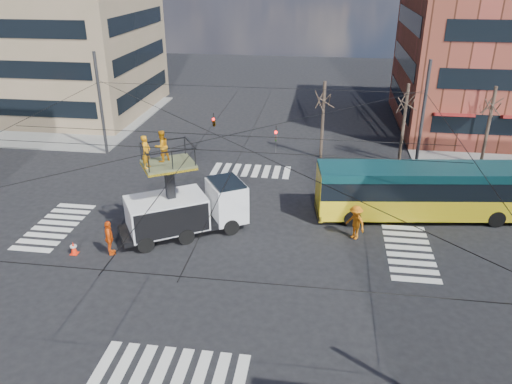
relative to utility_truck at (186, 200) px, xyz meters
The scene contains 13 objects.
ground 3.00m from the utility_truck, ahead, with size 120.00×120.00×0.00m, color black.
sidewalk_ne 31.09m from the utility_truck, 41.66° to the left, with size 18.00×18.00×0.12m, color slate.
sidewalk_nw 27.99m from the utility_truck, 132.37° to the left, with size 18.00×18.00×0.12m, color slate.
crosswalks 2.99m from the utility_truck, ahead, with size 22.40×22.40×0.02m, color silver, non-canonical shape.
overhead_network 3.10m from the utility_truck, ahead, with size 24.24×24.24×8.00m.
tree_a 15.19m from the utility_truck, 61.31° to the left, with size 2.00×2.00×6.00m.
tree_b 18.79m from the utility_truck, 44.87° to the left, with size 2.00×2.00×6.00m.
tree_c 23.39m from the utility_truck, 34.38° to the left, with size 2.00×2.00×6.00m.
utility_truck is the anchor object (origin of this frame).
city_bus 14.05m from the utility_truck, 15.94° to the left, with size 13.03×4.26×3.20m.
traffic_cone 6.34m from the utility_truck, 149.73° to the right, with size 0.36×0.36×0.71m, color #FA250A.
worker_ground 4.51m from the utility_truck, 139.88° to the right, with size 1.12×0.47×1.92m, color #F0540F.
flagger 9.42m from the utility_truck, ahead, with size 1.27×0.73×1.97m, color orange.
Camera 1 is at (5.16, -23.59, 13.91)m, focal length 35.00 mm.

